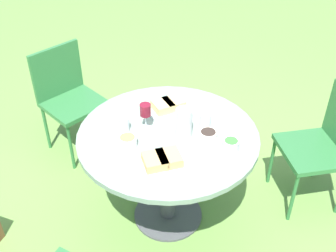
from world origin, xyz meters
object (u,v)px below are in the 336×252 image
(chair_near_left, at_px, (68,93))
(wine_glass, at_px, (145,111))
(chair_far_back, at_px, (325,141))
(water_pitcher, at_px, (184,122))
(dining_table, at_px, (168,149))

(chair_near_left, xyz_separation_m, wine_glass, (-0.47, -0.92, 0.35))
(chair_far_back, bearing_deg, water_pitcher, 124.01)
(water_pitcher, bearing_deg, wine_glass, 95.05)
(chair_near_left, xyz_separation_m, chair_far_back, (0.12, -2.01, 0.00))
(wine_glass, bearing_deg, water_pitcher, -84.95)
(chair_far_back, bearing_deg, dining_table, 122.49)
(water_pitcher, bearing_deg, chair_far_back, -55.99)
(chair_near_left, distance_m, water_pitcher, 1.29)
(chair_far_back, height_order, wine_glass, wine_glass)
(dining_table, relative_size, water_pitcher, 6.05)
(water_pitcher, xyz_separation_m, wine_glass, (-0.02, 0.25, 0.03))
(dining_table, relative_size, wine_glass, 6.46)
(dining_table, xyz_separation_m, water_pitcher, (0.03, -0.09, 0.22))
(chair_near_left, relative_size, wine_glass, 5.05)
(dining_table, relative_size, chair_near_left, 1.28)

